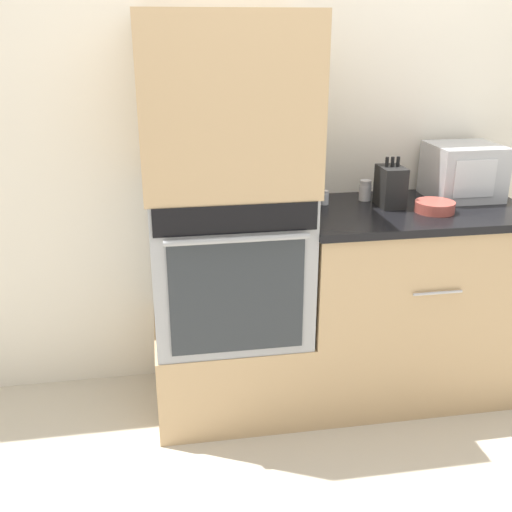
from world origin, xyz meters
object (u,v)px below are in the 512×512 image
(knife_block, at_px, (391,186))
(condiment_jar_mid, at_px, (324,198))
(bowl, at_px, (435,207))
(wall_oven, at_px, (228,259))
(microwave, at_px, (463,171))
(condiment_jar_near, at_px, (365,191))

(knife_block, height_order, condiment_jar_mid, knife_block)
(bowl, relative_size, condiment_jar_mid, 2.68)
(wall_oven, xyz_separation_m, microwave, (1.15, 0.13, 0.33))
(wall_oven, distance_m, microwave, 1.20)
(knife_block, relative_size, condiment_jar_near, 2.38)
(microwave, relative_size, knife_block, 1.41)
(microwave, relative_size, condiment_jar_near, 3.36)
(bowl, bearing_deg, wall_oven, 175.04)
(wall_oven, height_order, knife_block, knife_block)
(wall_oven, distance_m, condiment_jar_mid, 0.53)
(microwave, bearing_deg, wall_oven, -173.50)
(condiment_jar_near, bearing_deg, bowl, -44.88)
(bowl, xyz_separation_m, condiment_jar_mid, (-0.45, 0.20, 0.01))
(wall_oven, bearing_deg, bowl, -4.96)
(microwave, distance_m, condiment_jar_near, 0.48)
(condiment_jar_mid, bearing_deg, knife_block, -15.25)
(microwave, xyz_separation_m, condiment_jar_near, (-0.47, 0.03, -0.08))
(microwave, height_order, condiment_jar_near, microwave)
(bowl, distance_m, condiment_jar_mid, 0.49)
(bowl, bearing_deg, knife_block, 142.89)
(microwave, distance_m, knife_block, 0.40)
(microwave, bearing_deg, bowl, -137.55)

